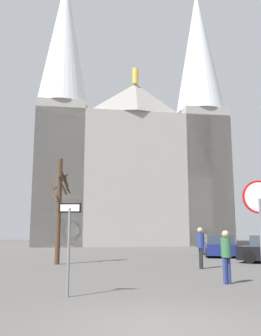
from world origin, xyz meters
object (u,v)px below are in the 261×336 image
at_px(stop_sign, 260,215).
at_px(pedestrian_walking, 226,251).
at_px(cathedral, 130,157).
at_px(pedestrian_standing, 200,243).
at_px(bare_tree, 59,207).
at_px(one_way_arrow_sign, 69,237).
at_px(parked_car_far_navy, 219,246).

height_order(stop_sign, pedestrian_walking, stop_sign).
relative_size(cathedral, stop_sign, 11.33).
bearing_deg(pedestrian_walking, pedestrian_standing, 87.29).
bearing_deg(pedestrian_standing, bare_tree, 160.64).
bearing_deg(stop_sign, cathedral, 93.47).
height_order(stop_sign, one_way_arrow_sign, stop_sign).
bearing_deg(one_way_arrow_sign, parked_car_far_navy, 61.46).
bearing_deg(bare_tree, parked_car_far_navy, 29.47).
distance_m(cathedral, parked_car_far_navy, 21.62).
distance_m(one_way_arrow_sign, bare_tree, 9.27).
xyz_separation_m(one_way_arrow_sign, pedestrian_standing, (4.91, 6.67, -0.39)).
distance_m(stop_sign, pedestrian_standing, 7.61).
height_order(one_way_arrow_sign, pedestrian_walking, one_way_arrow_sign).
relative_size(cathedral, parked_car_far_navy, 6.94).
bearing_deg(one_way_arrow_sign, pedestrian_walking, 24.08).
bearing_deg(bare_tree, cathedral, 79.69).
bearing_deg(cathedral, pedestrian_standing, -85.07).
distance_m(parked_car_far_navy, pedestrian_standing, 8.29).
bearing_deg(parked_car_far_navy, bare_tree, -150.53).
bearing_deg(pedestrian_walking, bare_tree, 132.94).
bearing_deg(pedestrian_walking, stop_sign, -90.10).
relative_size(stop_sign, pedestrian_walking, 1.73).
xyz_separation_m(pedestrian_walking, pedestrian_standing, (0.22, 4.57, 0.09)).
distance_m(cathedral, stop_sign, 34.98).
distance_m(parked_car_far_navy, pedestrian_walking, 12.72).
relative_size(one_way_arrow_sign, bare_tree, 0.44).
distance_m(stop_sign, bare_tree, 11.82).
distance_m(bare_tree, pedestrian_standing, 7.26).
relative_size(bare_tree, pedestrian_standing, 2.98).
height_order(one_way_arrow_sign, bare_tree, bare_tree).
height_order(bare_tree, pedestrian_standing, bare_tree).
relative_size(cathedral, one_way_arrow_sign, 13.73).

